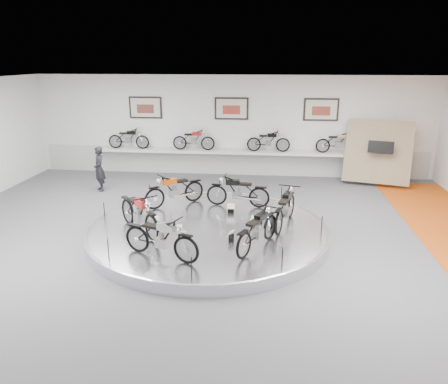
# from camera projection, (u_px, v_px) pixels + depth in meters

# --- Properties ---
(floor) EXTENTS (16.00, 16.00, 0.00)m
(floor) POSITION_uv_depth(u_px,v_px,m) (207.00, 241.00, 11.47)
(floor) COLOR #565658
(floor) RESTS_ON ground
(ceiling) EXTENTS (16.00, 16.00, 0.00)m
(ceiling) POSITION_uv_depth(u_px,v_px,m) (205.00, 85.00, 10.30)
(ceiling) COLOR white
(ceiling) RESTS_ON wall_back
(wall_back) EXTENTS (16.00, 0.00, 16.00)m
(wall_back) POSITION_uv_depth(u_px,v_px,m) (231.00, 126.00, 17.54)
(wall_back) COLOR white
(wall_back) RESTS_ON floor
(wall_front) EXTENTS (16.00, 0.00, 16.00)m
(wall_front) POSITION_uv_depth(u_px,v_px,m) (101.00, 338.00, 4.23)
(wall_front) COLOR white
(wall_front) RESTS_ON floor
(dado_band) EXTENTS (15.68, 0.04, 1.10)m
(dado_band) POSITION_uv_depth(u_px,v_px,m) (231.00, 161.00, 17.95)
(dado_band) COLOR #BCBCBA
(dado_band) RESTS_ON floor
(display_platform) EXTENTS (6.40, 6.40, 0.30)m
(display_platform) POSITION_uv_depth(u_px,v_px,m) (209.00, 232.00, 11.71)
(display_platform) COLOR silver
(display_platform) RESTS_ON floor
(platform_rim) EXTENTS (6.40, 6.40, 0.10)m
(platform_rim) POSITION_uv_depth(u_px,v_px,m) (208.00, 227.00, 11.68)
(platform_rim) COLOR #B2B2BA
(platform_rim) RESTS_ON display_platform
(shelf) EXTENTS (11.00, 0.55, 0.10)m
(shelf) POSITION_uv_depth(u_px,v_px,m) (231.00, 152.00, 17.55)
(shelf) COLOR silver
(shelf) RESTS_ON wall_back
(poster_left) EXTENTS (1.35, 0.06, 0.88)m
(poster_left) POSITION_uv_depth(u_px,v_px,m) (145.00, 108.00, 17.66)
(poster_left) COLOR beige
(poster_left) RESTS_ON wall_back
(poster_center) EXTENTS (1.35, 0.06, 0.88)m
(poster_center) POSITION_uv_depth(u_px,v_px,m) (231.00, 109.00, 17.30)
(poster_center) COLOR beige
(poster_center) RESTS_ON wall_back
(poster_right) EXTENTS (1.35, 0.06, 0.88)m
(poster_right) POSITION_uv_depth(u_px,v_px,m) (321.00, 110.00, 16.94)
(poster_right) COLOR beige
(poster_right) RESTS_ON wall_back
(display_panel) EXTENTS (2.56, 1.52, 2.30)m
(display_panel) POSITION_uv_depth(u_px,v_px,m) (378.00, 152.00, 16.33)
(display_panel) COLOR #967F63
(display_panel) RESTS_ON floor
(shelf_bike_a) EXTENTS (1.22, 0.43, 0.73)m
(shelf_bike_a) POSITION_uv_depth(u_px,v_px,m) (129.00, 140.00, 17.86)
(shelf_bike_a) COLOR black
(shelf_bike_a) RESTS_ON shelf
(shelf_bike_b) EXTENTS (1.22, 0.43, 0.73)m
(shelf_bike_b) POSITION_uv_depth(u_px,v_px,m) (194.00, 141.00, 17.58)
(shelf_bike_b) COLOR maroon
(shelf_bike_b) RESTS_ON shelf
(shelf_bike_c) EXTENTS (1.22, 0.43, 0.73)m
(shelf_bike_c) POSITION_uv_depth(u_px,v_px,m) (268.00, 142.00, 17.27)
(shelf_bike_c) COLOR black
(shelf_bike_c) RESTS_ON shelf
(shelf_bike_d) EXTENTS (1.22, 0.43, 0.73)m
(shelf_bike_d) POSITION_uv_depth(u_px,v_px,m) (338.00, 144.00, 17.00)
(shelf_bike_d) COLOR #BABAC0
(shelf_bike_d) RESTS_ON shelf
(bike_a) EXTENTS (1.03, 1.84, 1.02)m
(bike_a) POSITION_uv_depth(u_px,v_px,m) (285.00, 208.00, 11.56)
(bike_a) COLOR black
(bike_a) RESTS_ON display_platform
(bike_b) EXTENTS (1.68, 0.73, 0.96)m
(bike_b) POSITION_uv_depth(u_px,v_px,m) (238.00, 191.00, 13.11)
(bike_b) COLOR black
(bike_b) RESTS_ON display_platform
(bike_c) EXTENTS (1.68, 1.55, 0.99)m
(bike_c) POSITION_uv_depth(u_px,v_px,m) (175.00, 190.00, 13.20)
(bike_c) COLOR #C44709
(bike_c) RESTS_ON display_platform
(bike_d) EXTENTS (1.69, 1.80, 1.08)m
(bike_d) POSITION_uv_depth(u_px,v_px,m) (139.00, 213.00, 11.11)
(bike_d) COLOR maroon
(bike_d) RESTS_ON display_platform
(bike_e) EXTENTS (1.76, 1.14, 0.97)m
(bike_e) POSITION_uv_depth(u_px,v_px,m) (161.00, 238.00, 9.70)
(bike_e) COLOR #BABAC0
(bike_e) RESTS_ON display_platform
(bike_f) EXTENTS (1.24, 1.73, 0.96)m
(bike_f) POSITION_uv_depth(u_px,v_px,m) (258.00, 229.00, 10.18)
(bike_f) COLOR black
(bike_f) RESTS_ON display_platform
(visitor) EXTENTS (0.66, 0.70, 1.62)m
(visitor) POSITION_uv_depth(u_px,v_px,m) (99.00, 169.00, 15.65)
(visitor) COLOR black
(visitor) RESTS_ON floor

